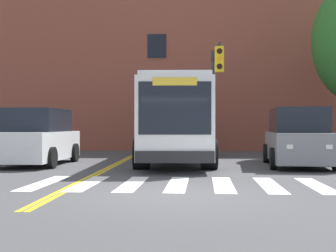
{
  "coord_description": "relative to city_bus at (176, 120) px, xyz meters",
  "views": [
    {
      "loc": [
        0.48,
        -10.17,
        1.51
      ],
      "look_at": [
        -0.49,
        8.21,
        1.49
      ],
      "focal_mm": 50.0,
      "sensor_mm": 36.0,
      "label": 1
    }
  ],
  "objects": [
    {
      "name": "ground_plane",
      "position": [
        0.21,
        -9.23,
        -1.73
      ],
      "size": [
        120.0,
        120.0,
        0.0
      ],
      "primitive_type": "plane",
      "color": "#424244"
    },
    {
      "name": "car_white_near_lane",
      "position": [
        -5.26,
        -1.7,
        -0.7
      ],
      "size": [
        2.29,
        5.07,
        2.15
      ],
      "color": "white",
      "rests_on": "ground"
    },
    {
      "name": "lane_line_yellow_outer",
      "position": [
        -2.2,
        6.57,
        -1.73
      ],
      "size": [
        0.12,
        36.0,
        0.01
      ],
      "primitive_type": "cube",
      "color": "gold",
      "rests_on": "ground"
    },
    {
      "name": "city_bus",
      "position": [
        0.0,
        0.0,
        0.0
      ],
      "size": [
        3.11,
        10.85,
        3.21
      ],
      "color": "white",
      "rests_on": "ground"
    },
    {
      "name": "building_facade",
      "position": [
        -1.42,
        13.06,
        4.15
      ],
      "size": [
        33.48,
        9.88,
        11.74
      ],
      "color": "brown",
      "rests_on": "ground"
    },
    {
      "name": "traffic_light_overhead",
      "position": [
        1.7,
        1.48,
        1.79
      ],
      "size": [
        0.35,
        4.46,
        5.15
      ],
      "color": "#28282D",
      "rests_on": "ground"
    },
    {
      "name": "lane_line_yellow_inner",
      "position": [
        -2.36,
        6.57,
        -1.73
      ],
      "size": [
        0.12,
        36.0,
        0.01
      ],
      "primitive_type": "cube",
      "color": "gold",
      "rests_on": "ground"
    },
    {
      "name": "car_grey_far_lane",
      "position": [
        4.59,
        -1.85,
        -0.7
      ],
      "size": [
        2.59,
        5.21,
        2.15
      ],
      "color": "slate",
      "rests_on": "ground"
    },
    {
      "name": "crosswalk",
      "position": [
        0.89,
        -7.43,
        -1.72
      ],
      "size": [
        8.72,
        3.46,
        0.01
      ],
      "color": "white",
      "rests_on": "ground"
    }
  ]
}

